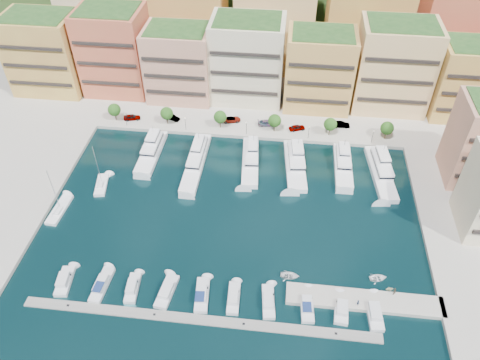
{
  "coord_description": "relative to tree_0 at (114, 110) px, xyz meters",
  "views": [
    {
      "loc": [
        10.94,
        -78.67,
        83.22
      ],
      "look_at": [
        1.13,
        5.53,
        6.0
      ],
      "focal_mm": 35.0,
      "sensor_mm": 36.0,
      "label": 1
    }
  ],
  "objects": [
    {
      "name": "ground",
      "position": [
        40.0,
        -33.5,
        -4.74
      ],
      "size": [
        400.0,
        400.0,
        0.0
      ],
      "primitive_type": "plane",
      "color": "black",
      "rests_on": "ground"
    },
    {
      "name": "north_quay",
      "position": [
        40.0,
        28.5,
        -4.74
      ],
      "size": [
        220.0,
        64.0,
        2.0
      ],
      "primitive_type": "cube",
      "color": "#9E998E",
      "rests_on": "ground"
    },
    {
      "name": "hillside",
      "position": [
        40.0,
        76.5,
        -4.74
      ],
      "size": [
        240.0,
        40.0,
        58.0
      ],
      "primitive_type": "cube",
      "color": "#233817",
      "rests_on": "ground"
    },
    {
      "name": "south_pontoon",
      "position": [
        37.0,
        -63.5,
        -4.74
      ],
      "size": [
        72.0,
        2.2,
        0.35
      ],
      "primitive_type": "cube",
      "color": "gray",
      "rests_on": "ground"
    },
    {
      "name": "finger_pier",
      "position": [
        70.0,
        -55.5,
        -4.74
      ],
      "size": [
        32.0,
        5.0,
        2.0
      ],
      "primitive_type": "cube",
      "color": "#9E998E",
      "rests_on": "ground"
    },
    {
      "name": "apartment_0",
      "position": [
        -26.0,
        16.49,
        8.57
      ],
      "size": [
        22.0,
        16.5,
        24.8
      ],
      "color": "gold",
      "rests_on": "north_quay"
    },
    {
      "name": "apartment_1",
      "position": [
        -4.0,
        18.49,
        9.57
      ],
      "size": [
        20.0,
        16.5,
        26.8
      ],
      "color": "#BE643F",
      "rests_on": "north_quay"
    },
    {
      "name": "apartment_2",
      "position": [
        17.0,
        16.49,
        7.57
      ],
      "size": [
        20.0,
        15.5,
        22.8
      ],
      "color": "tan",
      "rests_on": "north_quay"
    },
    {
      "name": "apartment_3",
      "position": [
        38.0,
        18.49,
        9.07
      ],
      "size": [
        22.0,
        16.5,
        25.8
      ],
      "color": "beige",
      "rests_on": "north_quay"
    },
    {
      "name": "apartment_4",
      "position": [
        60.0,
        16.49,
        8.07
      ],
      "size": [
        20.0,
        15.5,
        23.8
      ],
      "color": "tan",
      "rests_on": "north_quay"
    },
    {
      "name": "apartment_5",
      "position": [
        82.0,
        18.49,
        9.57
      ],
      "size": [
        22.0,
        16.5,
        26.8
      ],
      "color": "#EBB67C",
      "rests_on": "north_quay"
    },
    {
      "name": "apartment_6",
      "position": [
        104.0,
        16.49,
        7.57
      ],
      "size": [
        20.0,
        15.5,
        22.8
      ],
      "color": "gold",
      "rests_on": "north_quay"
    },
    {
      "name": "backblock_0",
      "position": [
        -15.0,
        40.5,
        11.26
      ],
      "size": [
        26.0,
        18.0,
        30.0
      ],
      "primitive_type": "cube",
      "color": "beige",
      "rests_on": "north_quay"
    },
    {
      "name": "backblock_1",
      "position": [
        15.0,
        40.5,
        11.26
      ],
      "size": [
        26.0,
        18.0,
        30.0
      ],
      "primitive_type": "cube",
      "color": "tan",
      "rests_on": "north_quay"
    },
    {
      "name": "backblock_2",
      "position": [
        45.0,
        40.5,
        11.26
      ],
      "size": [
        26.0,
        18.0,
        30.0
      ],
      "primitive_type": "cube",
      "color": "#EBB67C",
      "rests_on": "north_quay"
    },
    {
      "name": "backblock_3",
      "position": [
        75.0,
        40.5,
        11.26
      ],
      "size": [
        26.0,
        18.0,
        30.0
      ],
      "primitive_type": "cube",
      "color": "gold",
      "rests_on": "north_quay"
    },
    {
      "name": "backblock_4",
      "position": [
        105.0,
        40.5,
        11.26
      ],
      "size": [
        26.0,
        18.0,
        30.0
      ],
      "primitive_type": "cube",
      "color": "#BE643F",
      "rests_on": "north_quay"
    },
    {
      "name": "tree_0",
      "position": [
        0.0,
        0.0,
        0.0
      ],
      "size": [
        3.8,
        3.8,
        5.65
      ],
      "color": "#473323",
      "rests_on": "north_quay"
    },
    {
      "name": "tree_1",
      "position": [
        16.0,
        0.0,
        0.0
      ],
      "size": [
        3.8,
        3.8,
        5.65
      ],
      "color": "#473323",
      "rests_on": "north_quay"
    },
    {
      "name": "tree_2",
      "position": [
        32.0,
        0.0,
        0.0
      ],
      "size": [
        3.8,
        3.8,
        5.65
      ],
      "color": "#473323",
      "rests_on": "north_quay"
    },
    {
      "name": "tree_3",
      "position": [
        48.0,
        0.0,
        0.0
      ],
      "size": [
        3.8,
        3.8,
        5.65
      ],
      "color": "#473323",
      "rests_on": "north_quay"
    },
    {
      "name": "tree_4",
      "position": [
        64.0,
        0.0,
        0.0
      ],
      "size": [
        3.8,
        3.8,
        5.65
      ],
      "color": "#473323",
      "rests_on": "north_quay"
    },
    {
      "name": "tree_5",
      "position": [
        80.0,
        0.0,
        0.0
      ],
      "size": [
        3.8,
        3.8,
        5.65
      ],
      "color": "#473323",
      "rests_on": "north_quay"
    },
    {
      "name": "lamppost_0",
      "position": [
        4.0,
        -2.3,
        -0.92
      ],
      "size": [
        0.3,
        0.3,
        4.2
      ],
      "color": "black",
      "rests_on": "north_quay"
    },
    {
      "name": "lamppost_1",
      "position": [
        22.0,
        -2.3,
        -0.92
      ],
      "size": [
        0.3,
        0.3,
        4.2
      ],
      "color": "black",
      "rests_on": "north_quay"
    },
    {
      "name": "lamppost_2",
      "position": [
        40.0,
        -2.3,
        -0.92
      ],
      "size": [
        0.3,
        0.3,
        4.2
      ],
      "color": "black",
      "rests_on": "north_quay"
    },
    {
      "name": "lamppost_3",
      "position": [
        58.0,
        -2.3,
        -0.92
      ],
      "size": [
        0.3,
        0.3,
        4.2
      ],
      "color": "black",
      "rests_on": "north_quay"
    },
    {
      "name": "lamppost_4",
      "position": [
        76.0,
        -2.3,
        -0.92
      ],
      "size": [
        0.3,
        0.3,
        4.2
      ],
      "color": "black",
      "rests_on": "north_quay"
    },
    {
      "name": "yacht_1",
      "position": [
        14.43,
        -13.15,
        -3.65
      ],
      "size": [
        5.09,
        18.85,
        7.3
      ],
      "color": "white",
      "rests_on": "ground"
    },
    {
      "name": "yacht_2",
      "position": [
        27.69,
        -15.73,
        -3.53
      ],
      "size": [
        4.56,
        24.56,
        7.3
      ],
      "color": "white",
      "rests_on": "ground"
    },
    {
      "name": "yacht_3",
      "position": [
        42.42,
        -13.75,
        -3.53
      ],
      "size": [
        5.87,
        20.47,
        7.3
      ],
      "color": "white",
      "rests_on": "ground"
    },
    {
      "name": "yacht_4",
      "position": [
        54.6,
        -13.96,
        -3.65
      ],
      "size": [
        7.07,
        20.95,
        7.3
      ],
      "color": "white",
      "rests_on": "ground"
    },
    {
      "name": "yacht_5",
      "position": [
        67.54,
        -12.76,
        -3.53
      ],
      "size": [
        4.63,
        18.08,
        7.3
      ],
      "color": "white",
      "rests_on": "ground"
    },
    {
      "name": "yacht_6",
      "position": [
        77.41,
        -14.39,
        -3.53
      ],
      "size": [
        6.98,
        21.97,
        7.3
      ],
      "color": "white",
      "rests_on": "ground"
    },
    {
      "name": "cruiser_0",
      "position": [
        7.13,
        -58.08,
        -4.2
      ],
      "size": [
        3.61,
        7.71,
        2.55
      ],
      "color": "silver",
      "rests_on": "ground"
    },
    {
      "name": "cruiser_1",
      "position": [
        15.29,
        -58.12,
        -4.17
      ],
      "size": [
        3.0,
        9.05,
        2.66
      ],
      "color": "silver",
      "rests_on": "ground"
    },
    {
      "name": "cruiser_2",
      "position": [
        21.97,
        -58.08,
        -4.2
      ],
      "size": [
        2.96,
        7.43,
        2.55
      ],
      "color": "silver",
      "rests_on": "ground"
    },
    {
      "name": "cruiser_3",
      "position": [
        29.28,
        -58.09,
        -4.2
      ],
      "size": [
        3.79,
        8.54,
        2.55
      ],
      "color": "silver",
      "rests_on": "ground"
    },
    {
      "name": "cruiser_4",
      "position": [
        36.73,
        -58.11,
        -4.17
      ],
      "size": [
        3.45,
        8.49,
        2.66
      ],
      "color": "silver",
      "rests_on": "ground"
    },
    {
      "name": "cruiser_5",
      "position": [
        43.32,
        -58.08,
        -4.2
      ],
      "size": [
        2.76,
        7.7,
        2.55
      ],
      "color": "silver",
      "rests_on": "ground"
    },
    {
      "name": "cruiser_6",
      "position": [
        50.47,
        -58.09,
        -4.2
      ],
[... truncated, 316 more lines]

